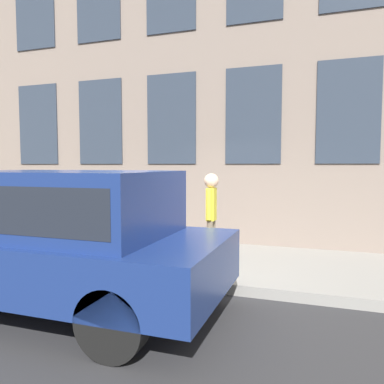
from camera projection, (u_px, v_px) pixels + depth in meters
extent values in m
plane|color=#2D2D30|center=(160.00, 287.00, 5.82)|extent=(80.00, 80.00, 0.00)
cube|color=gray|center=(190.00, 260.00, 7.16)|extent=(2.84, 60.00, 0.16)
cube|color=gray|center=(213.00, 83.00, 8.37)|extent=(0.30, 40.00, 7.49)
cube|color=#2D3847|center=(348.00, 111.00, 7.36)|extent=(0.03, 1.19, 2.05)
cube|color=#2D3847|center=(253.00, 116.00, 7.97)|extent=(0.03, 1.19, 2.05)
cube|color=#2D3847|center=(171.00, 119.00, 8.57)|extent=(0.03, 1.19, 2.05)
cube|color=#2D3847|center=(100.00, 122.00, 9.18)|extent=(0.03, 1.19, 2.05)
cube|color=#2D3847|center=(38.00, 125.00, 9.78)|extent=(0.03, 1.19, 2.05)
cube|color=#2D3847|center=(35.00, 8.00, 9.57)|extent=(0.03, 1.19, 2.05)
cylinder|color=red|center=(172.00, 266.00, 6.38)|extent=(0.36, 0.36, 0.04)
cylinder|color=red|center=(172.00, 246.00, 6.36)|extent=(0.27, 0.27, 0.73)
sphere|color=maroon|center=(172.00, 225.00, 6.33)|extent=(0.28, 0.28, 0.28)
cylinder|color=black|center=(172.00, 220.00, 6.33)|extent=(0.09, 0.09, 0.11)
cylinder|color=red|center=(182.00, 241.00, 6.29)|extent=(0.09, 0.10, 0.09)
cylinder|color=red|center=(162.00, 240.00, 6.41)|extent=(0.09, 0.10, 0.09)
cylinder|color=#726651|center=(210.00, 243.00, 6.55)|extent=(0.11, 0.11, 0.76)
cylinder|color=#726651|center=(212.00, 241.00, 6.71)|extent=(0.11, 0.11, 0.76)
cube|color=yellow|center=(211.00, 204.00, 6.58)|extent=(0.21, 0.14, 0.57)
cylinder|color=yellow|center=(209.00, 204.00, 6.44)|extent=(0.09, 0.09, 0.55)
cylinder|color=yellow|center=(214.00, 203.00, 6.72)|extent=(0.09, 0.09, 0.55)
sphere|color=beige|center=(211.00, 181.00, 6.55)|extent=(0.25, 0.25, 0.25)
cylinder|color=black|center=(24.00, 257.00, 6.24)|extent=(0.24, 0.74, 0.74)
cylinder|color=black|center=(112.00, 323.00, 3.63)|extent=(0.24, 0.74, 0.74)
cylinder|color=black|center=(179.00, 272.00, 5.35)|extent=(0.24, 0.74, 0.74)
cube|color=navy|center=(56.00, 257.00, 4.91)|extent=(2.06, 4.47, 0.65)
cube|color=navy|center=(61.00, 202.00, 4.82)|extent=(1.81, 2.77, 0.80)
cube|color=#1E232D|center=(61.00, 202.00, 4.82)|extent=(1.82, 2.55, 0.52)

